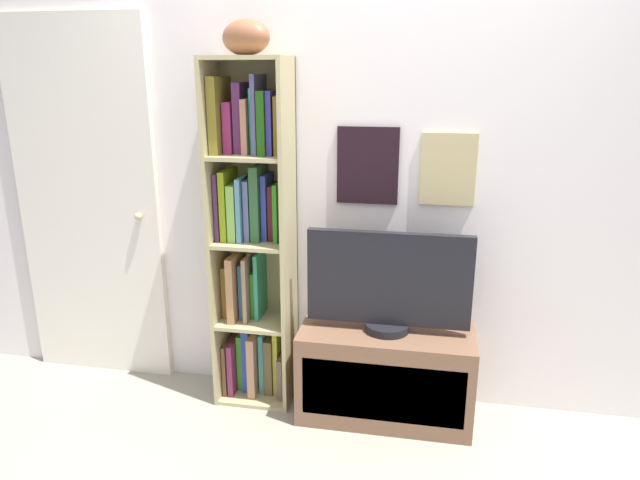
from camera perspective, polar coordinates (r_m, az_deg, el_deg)
name	(u,v)px	position (r m, az deg, el deg)	size (l,w,h in m)	color
back_wall	(363,161)	(2.88, 4.33, 7.86)	(4.80, 0.08, 2.56)	silver
bookshelf	(252,240)	(2.95, -6.83, -0.04)	(0.40, 0.30, 1.78)	tan
football	(246,37)	(2.79, -7.46, 19.50)	(0.29, 0.16, 0.16)	brown
tv_stand	(385,373)	(2.99, 6.56, -13.11)	(0.87, 0.40, 0.47)	brown
television	(389,283)	(2.79, 6.89, -4.32)	(0.80, 0.22, 0.51)	black
door	(88,205)	(3.41, -22.20, 3.25)	(0.83, 0.09, 2.01)	silver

